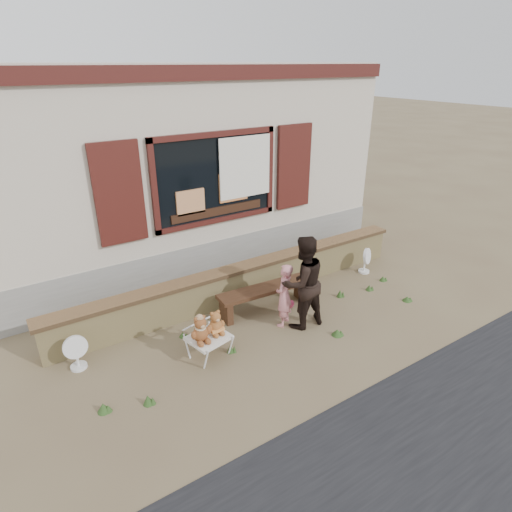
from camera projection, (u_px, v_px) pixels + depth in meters
ground at (275, 322)px, 7.24m from camera, size 80.00×80.00×0.00m
shopfront at (164, 158)px, 9.83m from camera, size 8.04×5.13×4.00m
brick_wall at (244, 281)px, 7.86m from camera, size 7.10×0.36×0.67m
bench at (266, 293)px, 7.47m from camera, size 1.77×0.49×0.45m
folding_chair at (209, 338)px, 6.28m from camera, size 0.66×0.61×0.35m
teddy_bear_left at (200, 328)px, 6.09m from camera, size 0.36×0.33×0.42m
teddy_bear_right at (215, 322)px, 6.28m from camera, size 0.33×0.30×0.38m
child at (284, 295)px, 6.96m from camera, size 0.48×0.44×1.10m
adult at (303, 283)px, 6.85m from camera, size 0.79×0.63×1.58m
fan_left at (76, 352)px, 6.05m from camera, size 0.34×0.23×0.55m
fan_right at (365, 260)px, 8.83m from camera, size 0.35×0.24×0.55m
grass_tufts at (291, 330)px, 6.92m from camera, size 5.81×1.46×0.15m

